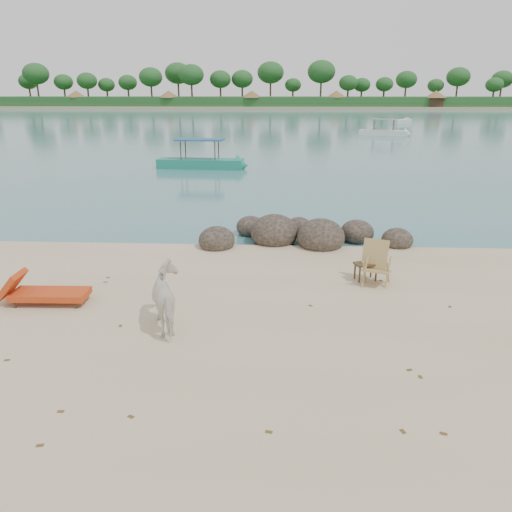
% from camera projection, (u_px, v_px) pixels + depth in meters
% --- Properties ---
extents(water, '(400.00, 400.00, 0.00)m').
position_uv_depth(water, '(281.00, 116.00, 94.67)').
color(water, '#3C7378').
rests_on(water, ground).
extents(far_shore, '(420.00, 90.00, 1.40)m').
position_uv_depth(far_shore, '(281.00, 105.00, 170.54)').
color(far_shore, tan).
rests_on(far_shore, ground).
extents(far_scenery, '(420.00, 18.00, 9.50)m').
position_uv_depth(far_scenery, '(281.00, 96.00, 137.97)').
color(far_scenery, '#1E4C1E').
rests_on(far_scenery, ground).
extents(boulders, '(6.41, 2.95, 1.11)m').
position_uv_depth(boulders, '(297.00, 235.00, 15.35)').
color(boulders, black).
rests_on(boulders, ground).
extents(cow, '(1.18, 1.58, 1.21)m').
position_uv_depth(cow, '(170.00, 300.00, 9.62)').
color(cow, silver).
rests_on(cow, ground).
extents(side_table, '(0.62, 0.50, 0.44)m').
position_uv_depth(side_table, '(365.00, 273.00, 12.17)').
color(side_table, '#302213').
rests_on(side_table, ground).
extents(lounge_chair, '(2.04, 0.76, 0.61)m').
position_uv_depth(lounge_chair, '(50.00, 291.00, 10.82)').
color(lounge_chair, red).
rests_on(lounge_chair, ground).
extents(deck_chair, '(0.88, 0.92, 1.03)m').
position_uv_depth(deck_chair, '(377.00, 266.00, 11.78)').
color(deck_chair, '#9E8B4F').
rests_on(deck_chair, ground).
extents(boat_near, '(5.91, 1.72, 2.84)m').
position_uv_depth(boat_near, '(200.00, 144.00, 30.07)').
color(boat_near, '#1C7F69').
rests_on(boat_near, water).
extents(boat_mid, '(5.78, 2.83, 2.76)m').
position_uv_depth(boat_mid, '(384.00, 122.00, 52.92)').
color(boat_mid, silver).
rests_on(boat_mid, water).
extents(boat_far, '(4.43, 5.43, 0.67)m').
position_uv_depth(boat_far, '(401.00, 121.00, 73.02)').
color(boat_far, silver).
rests_on(boat_far, water).
extents(dead_leaves, '(8.46, 6.40, 0.00)m').
position_uv_depth(dead_leaves, '(243.00, 351.00, 8.94)').
color(dead_leaves, brown).
rests_on(dead_leaves, ground).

